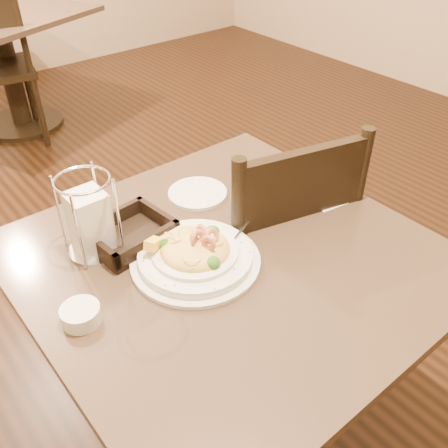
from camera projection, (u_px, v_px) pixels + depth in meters
ground at (228, 427)px, 1.60m from camera, size 7.00×7.00×0.00m
main_table at (229, 322)px, 1.30m from camera, size 0.90×0.90×0.72m
background_table at (5, 51)px, 3.06m from camera, size 1.16×1.16×0.72m
dining_chair_near at (270, 252)px, 1.52m from camera, size 0.51×0.51×0.93m
pasta_bowl at (195, 254)px, 1.13m from camera, size 0.33×0.30×0.10m
drink_glass at (330, 178)px, 1.32m from camera, size 0.12×0.12×0.12m
bread_basket at (130, 235)px, 1.19m from camera, size 0.20×0.17×0.05m
napkin_caddy at (90, 221)px, 1.13m from camera, size 0.12×0.12×0.20m
side_plate at (198, 193)px, 1.37m from camera, size 0.21×0.21×0.01m
butter_ramekin at (81, 315)px, 0.99m from camera, size 0.11×0.11×0.03m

